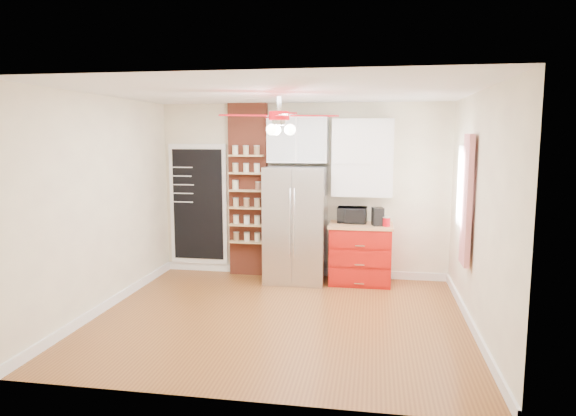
% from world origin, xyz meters
% --- Properties ---
extents(floor, '(4.50, 4.50, 0.00)m').
position_xyz_m(floor, '(0.00, 0.00, 0.00)').
color(floor, brown).
rests_on(floor, ground).
extents(ceiling, '(4.50, 4.50, 0.00)m').
position_xyz_m(ceiling, '(0.00, 0.00, 2.70)').
color(ceiling, white).
rests_on(ceiling, wall_back).
extents(wall_back, '(4.50, 0.02, 2.70)m').
position_xyz_m(wall_back, '(0.00, 2.00, 1.35)').
color(wall_back, beige).
rests_on(wall_back, floor).
extents(wall_front, '(4.50, 0.02, 2.70)m').
position_xyz_m(wall_front, '(0.00, -2.00, 1.35)').
color(wall_front, beige).
rests_on(wall_front, floor).
extents(wall_left, '(0.02, 4.00, 2.70)m').
position_xyz_m(wall_left, '(-2.25, 0.00, 1.35)').
color(wall_left, beige).
rests_on(wall_left, floor).
extents(wall_right, '(0.02, 4.00, 2.70)m').
position_xyz_m(wall_right, '(2.25, 0.00, 1.35)').
color(wall_right, beige).
rests_on(wall_right, floor).
extents(chalkboard, '(0.95, 0.05, 1.95)m').
position_xyz_m(chalkboard, '(-1.70, 1.96, 1.10)').
color(chalkboard, white).
rests_on(chalkboard, wall_back).
extents(brick_pillar, '(0.60, 0.16, 2.70)m').
position_xyz_m(brick_pillar, '(-0.85, 1.92, 1.35)').
color(brick_pillar, brown).
rests_on(brick_pillar, floor).
extents(fridge, '(0.90, 0.70, 1.75)m').
position_xyz_m(fridge, '(-0.05, 1.63, 0.88)').
color(fridge, '#ABAAAF').
rests_on(fridge, floor).
extents(upper_glass_cabinet, '(0.90, 0.35, 0.70)m').
position_xyz_m(upper_glass_cabinet, '(-0.05, 1.82, 2.15)').
color(upper_glass_cabinet, white).
rests_on(upper_glass_cabinet, wall_back).
extents(red_cabinet, '(0.94, 0.64, 0.90)m').
position_xyz_m(red_cabinet, '(0.92, 1.68, 0.45)').
color(red_cabinet, '#A5100A').
rests_on(red_cabinet, floor).
extents(upper_shelf_unit, '(0.90, 0.30, 1.15)m').
position_xyz_m(upper_shelf_unit, '(0.92, 1.85, 1.88)').
color(upper_shelf_unit, white).
rests_on(upper_shelf_unit, wall_back).
extents(window, '(0.04, 0.75, 1.05)m').
position_xyz_m(window, '(2.23, 0.90, 1.55)').
color(window, white).
rests_on(window, wall_right).
extents(curtain, '(0.06, 0.40, 1.55)m').
position_xyz_m(curtain, '(2.18, 0.35, 1.45)').
color(curtain, red).
rests_on(curtain, wall_right).
extents(ceiling_fan, '(1.40, 1.40, 0.44)m').
position_xyz_m(ceiling_fan, '(0.00, 0.00, 2.42)').
color(ceiling_fan, silver).
rests_on(ceiling_fan, ceiling).
extents(toaster_oven, '(0.44, 0.31, 0.24)m').
position_xyz_m(toaster_oven, '(0.79, 1.77, 1.02)').
color(toaster_oven, black).
rests_on(toaster_oven, red_cabinet).
extents(coffee_maker, '(0.19, 0.22, 0.26)m').
position_xyz_m(coffee_maker, '(1.16, 1.61, 1.03)').
color(coffee_maker, black).
rests_on(coffee_maker, red_cabinet).
extents(canister_left, '(0.14, 0.14, 0.13)m').
position_xyz_m(canister_left, '(1.29, 1.54, 0.96)').
color(canister_left, '#AA0914').
rests_on(canister_left, red_cabinet).
extents(canister_right, '(0.13, 0.13, 0.14)m').
position_xyz_m(canister_right, '(1.24, 1.66, 0.97)').
color(canister_right, '#A60E09').
rests_on(canister_right, red_cabinet).
extents(pantry_jar_oats, '(0.12, 0.12, 0.13)m').
position_xyz_m(pantry_jar_oats, '(-1.03, 1.80, 1.44)').
color(pantry_jar_oats, beige).
rests_on(pantry_jar_oats, brick_pillar).
extents(pantry_jar_beans, '(0.11, 0.11, 0.11)m').
position_xyz_m(pantry_jar_beans, '(-0.66, 1.81, 1.43)').
color(pantry_jar_beans, '#8B5D46').
rests_on(pantry_jar_beans, brick_pillar).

